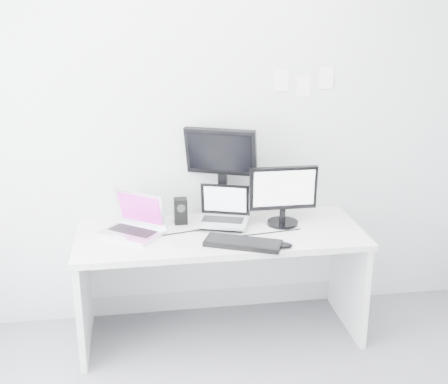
% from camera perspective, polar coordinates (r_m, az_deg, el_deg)
% --- Properties ---
extents(back_wall, '(3.60, 0.00, 3.60)m').
position_cam_1_polar(back_wall, '(3.85, -1.12, 6.66)').
color(back_wall, silver).
rests_on(back_wall, ground).
extents(desk, '(1.80, 0.70, 0.73)m').
position_cam_1_polar(desk, '(3.86, -0.34, -8.91)').
color(desk, silver).
rests_on(desk, ground).
extents(macbook, '(0.45, 0.43, 0.27)m').
position_cam_1_polar(macbook, '(3.65, -9.08, -2.16)').
color(macbook, silver).
rests_on(macbook, desk).
extents(speaker, '(0.09, 0.09, 0.17)m').
position_cam_1_polar(speaker, '(3.82, -4.22, -1.85)').
color(speaker, black).
rests_on(speaker, desk).
extents(dell_laptop, '(0.38, 0.34, 0.27)m').
position_cam_1_polar(dell_laptop, '(3.73, -0.15, -1.51)').
color(dell_laptop, '#A5A6AC').
rests_on(dell_laptop, desk).
extents(rear_monitor, '(0.49, 0.34, 0.63)m').
position_cam_1_polar(rear_monitor, '(3.84, -0.23, 1.96)').
color(rear_monitor, black).
rests_on(rear_monitor, desk).
extents(samsung_monitor, '(0.44, 0.20, 0.40)m').
position_cam_1_polar(samsung_monitor, '(3.77, 5.79, -0.29)').
color(samsung_monitor, black).
rests_on(samsung_monitor, desk).
extents(keyboard, '(0.48, 0.33, 0.03)m').
position_cam_1_polar(keyboard, '(3.50, 1.86, -4.98)').
color(keyboard, black).
rests_on(keyboard, desk).
extents(mouse, '(0.12, 0.10, 0.03)m').
position_cam_1_polar(mouse, '(3.49, 5.87, -5.14)').
color(mouse, black).
rests_on(mouse, desk).
extents(wall_note_0, '(0.10, 0.00, 0.14)m').
position_cam_1_polar(wall_note_0, '(3.89, 5.57, 10.71)').
color(wall_note_0, white).
rests_on(wall_note_0, back_wall).
extents(wall_note_1, '(0.09, 0.00, 0.13)m').
position_cam_1_polar(wall_note_1, '(3.93, 7.71, 10.13)').
color(wall_note_1, white).
rests_on(wall_note_1, back_wall).
extents(wall_note_2, '(0.10, 0.00, 0.14)m').
position_cam_1_polar(wall_note_2, '(3.97, 9.86, 10.83)').
color(wall_note_2, white).
rests_on(wall_note_2, back_wall).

